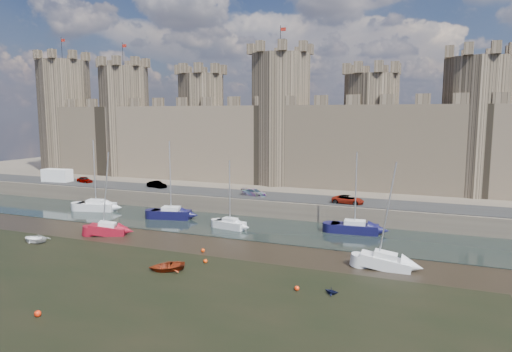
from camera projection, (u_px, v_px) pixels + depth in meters
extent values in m
plane|color=black|center=(85.00, 283.00, 40.78)|extent=(160.00, 160.00, 0.00)
cube|color=black|center=(30.00, 309.00, 35.25)|extent=(70.00, 34.00, 0.01)
cube|color=black|center=(210.00, 223.00, 62.87)|extent=(160.00, 12.00, 0.08)
cube|color=#4C443A|center=(289.00, 180.00, 95.85)|extent=(160.00, 60.00, 2.50)
cube|color=black|center=(239.00, 194.00, 71.74)|extent=(160.00, 7.00, 0.10)
cube|color=#42382B|center=(269.00, 144.00, 83.69)|extent=(100.00, 9.00, 14.00)
cylinder|color=#42382B|center=(65.00, 116.00, 100.63)|extent=(11.00, 11.00, 24.00)
cylinder|color=black|center=(62.00, 49.00, 98.69)|extent=(0.10, 0.10, 5.00)
cube|color=maroon|center=(63.00, 40.00, 98.26)|extent=(1.00, 0.03, 0.60)
cylinder|color=#42382B|center=(125.00, 121.00, 94.90)|extent=(10.00, 10.00, 22.00)
cylinder|color=black|center=(123.00, 55.00, 93.09)|extent=(0.10, 0.10, 5.00)
cube|color=maroon|center=(124.00, 46.00, 92.66)|extent=(1.00, 0.03, 0.60)
cylinder|color=#42382B|center=(202.00, 127.00, 88.43)|extent=(9.00, 9.00, 20.00)
cylinder|color=#42382B|center=(280.00, 120.00, 82.36)|extent=(11.00, 11.00, 23.00)
cylinder|color=black|center=(280.00, 40.00, 80.48)|extent=(0.10, 0.10, 5.00)
cube|color=maroon|center=(283.00, 29.00, 80.06)|extent=(1.00, 0.03, 0.60)
cylinder|color=#42382B|center=(370.00, 132.00, 76.76)|extent=(9.00, 9.00, 19.00)
cylinder|color=#42382B|center=(475.00, 127.00, 70.75)|extent=(10.00, 10.00, 21.00)
imported|color=gray|center=(85.00, 180.00, 83.47)|extent=(3.62, 2.12, 1.16)
imported|color=gray|center=(157.00, 185.00, 77.47)|extent=(3.91, 2.12, 1.22)
imported|color=gray|center=(254.00, 192.00, 69.91)|extent=(4.06, 1.99, 1.14)
imported|color=gray|center=(348.00, 200.00, 63.73)|extent=(4.54, 2.29, 1.23)
cube|color=white|center=(57.00, 176.00, 84.58)|extent=(5.62, 2.62, 2.38)
cube|color=silver|center=(96.00, 207.00, 70.99)|extent=(6.23, 3.55, 1.19)
cube|color=silver|center=(96.00, 201.00, 70.87)|extent=(2.90, 2.15, 0.54)
cylinder|color=silver|center=(95.00, 172.00, 70.25)|extent=(0.14, 0.14, 9.77)
cube|color=black|center=(171.00, 214.00, 65.49)|extent=(5.92, 3.39, 1.22)
cube|color=silver|center=(171.00, 208.00, 65.37)|extent=(2.76, 2.04, 0.55)
cylinder|color=silver|center=(170.00, 176.00, 64.75)|extent=(0.14, 0.14, 9.94)
cube|color=silver|center=(230.00, 225.00, 59.77)|extent=(4.39, 2.32, 0.98)
cube|color=silver|center=(230.00, 220.00, 59.68)|extent=(2.02, 1.44, 0.45)
cylinder|color=silver|center=(230.00, 191.00, 59.17)|extent=(0.14, 0.14, 8.02)
cube|color=black|center=(355.00, 229.00, 57.59)|extent=(6.03, 2.79, 1.12)
cube|color=silver|center=(355.00, 222.00, 57.48)|extent=(2.73, 1.82, 0.51)
cylinder|color=silver|center=(356.00, 189.00, 56.90)|extent=(0.14, 0.14, 9.13)
cube|color=maroon|center=(108.00, 231.00, 56.81)|extent=(4.79, 3.40, 1.14)
cube|color=silver|center=(107.00, 224.00, 56.70)|extent=(2.31, 1.92, 0.52)
cylinder|color=silver|center=(106.00, 189.00, 56.11)|extent=(0.14, 0.14, 9.31)
cube|color=silver|center=(385.00, 263.00, 44.39)|extent=(4.92, 1.98, 1.15)
cube|color=silver|center=(386.00, 255.00, 44.28)|extent=(2.19, 1.36, 0.52)
cylinder|color=silver|center=(387.00, 210.00, 43.68)|extent=(0.14, 0.14, 9.40)
imported|color=maroon|center=(167.00, 267.00, 43.87)|extent=(4.20, 3.80, 0.71)
imported|color=white|center=(34.00, 239.00, 53.81)|extent=(4.30, 3.53, 0.78)
imported|color=black|center=(332.00, 291.00, 38.07)|extent=(1.13, 0.98, 0.60)
sphere|color=#EB3D0A|center=(203.00, 250.00, 49.80)|extent=(0.41, 0.41, 0.41)
sphere|color=red|center=(38.00, 314.00, 33.88)|extent=(0.50, 0.50, 0.50)
sphere|color=#F13E0A|center=(205.00, 261.00, 46.14)|extent=(0.43, 0.43, 0.43)
sphere|color=#F2300A|center=(297.00, 288.00, 38.93)|extent=(0.43, 0.43, 0.43)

